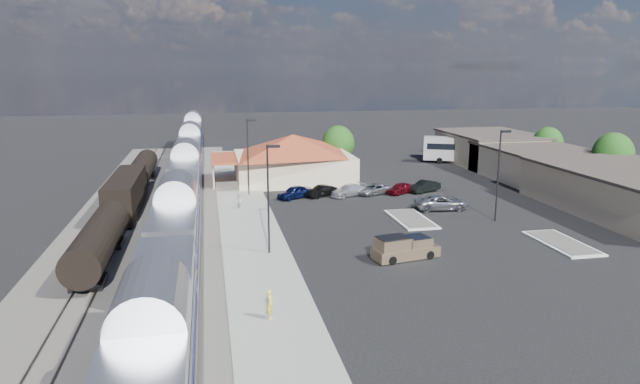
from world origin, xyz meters
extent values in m
plane|color=black|center=(0.00, 0.00, 0.00)|extent=(280.00, 280.00, 0.00)
cube|color=#4C4944|center=(-21.00, 8.00, 0.06)|extent=(16.00, 100.00, 0.12)
cube|color=gray|center=(-12.00, 6.00, 0.09)|extent=(5.50, 92.00, 0.18)
cube|color=silver|center=(-18.00, -27.92, 3.05)|extent=(3.00, 20.00, 5.00)
cube|color=silver|center=(-18.00, -6.92, 3.05)|extent=(3.00, 20.00, 5.00)
cube|color=black|center=(-18.00, -6.92, 0.30)|extent=(2.20, 16.00, 0.60)
cube|color=silver|center=(-18.00, 14.08, 3.05)|extent=(3.00, 20.00, 5.00)
cube|color=black|center=(-18.00, 14.08, 0.30)|extent=(2.20, 16.00, 0.60)
cube|color=silver|center=(-18.00, 35.08, 3.05)|extent=(3.00, 20.00, 5.00)
cube|color=black|center=(-18.00, 35.08, 0.30)|extent=(2.20, 16.00, 0.60)
cube|color=silver|center=(-18.00, 56.08, 3.05)|extent=(3.00, 20.00, 5.00)
cube|color=black|center=(-18.00, 56.08, 0.30)|extent=(2.20, 16.00, 0.60)
cylinder|color=black|center=(-24.00, -5.97, 2.10)|extent=(2.80, 14.00, 2.80)
cube|color=black|center=(-24.00, -5.97, 0.30)|extent=(2.20, 12.00, 0.60)
cube|color=black|center=(-24.00, 10.03, 2.20)|extent=(2.80, 14.00, 3.60)
cube|color=black|center=(-24.00, 10.03, 0.30)|extent=(2.20, 12.00, 0.60)
cylinder|color=black|center=(-24.00, 26.03, 2.10)|extent=(2.80, 14.00, 2.80)
cube|color=black|center=(-24.00, 26.03, 0.30)|extent=(2.20, 12.00, 0.60)
cube|color=beige|center=(-4.50, 24.00, 1.80)|extent=(15.00, 12.00, 3.60)
pyramid|color=maroon|center=(-4.50, 24.00, 4.90)|extent=(15.30, 12.24, 2.60)
cube|color=maroon|center=(-13.60, 24.00, 3.30)|extent=(3.20, 9.60, 0.25)
cube|color=#C6B28C|center=(28.00, 0.00, 2.10)|extent=(14.00, 22.00, 4.20)
cube|color=#C6B28C|center=(28.00, 18.00, 2.00)|extent=(12.00, 18.00, 4.00)
cube|color=#3F3833|center=(28.00, 18.00, 4.15)|extent=(12.40, 18.40, 0.30)
cube|color=#C6B28C|center=(28.00, 32.00, 2.25)|extent=(12.00, 16.00, 4.50)
cube|color=#3F3833|center=(28.00, 32.00, 4.65)|extent=(12.40, 16.40, 0.30)
cube|color=silver|center=(4.00, 2.00, 0.07)|extent=(3.30, 7.50, 0.15)
cube|color=#4C4944|center=(4.00, 2.00, 0.16)|extent=(2.70, 6.90, 0.10)
cube|color=silver|center=(14.00, -8.00, 0.07)|extent=(3.30, 7.50, 0.15)
cube|color=#4C4944|center=(14.00, -8.00, 0.16)|extent=(2.70, 6.90, 0.10)
cylinder|color=black|center=(-11.00, -6.00, 4.50)|extent=(0.16, 0.16, 9.00)
cube|color=black|center=(-10.50, -6.00, 8.85)|extent=(1.00, 0.25, 0.22)
cylinder|color=black|center=(-11.00, 16.00, 4.50)|extent=(0.16, 0.16, 9.00)
cube|color=black|center=(-10.50, 16.00, 8.85)|extent=(1.00, 0.25, 0.22)
cylinder|color=black|center=(12.00, 0.00, 4.50)|extent=(0.16, 0.16, 9.00)
cube|color=black|center=(12.50, 0.00, 8.85)|extent=(1.00, 0.25, 0.22)
cylinder|color=#382314|center=(34.00, 12.00, 1.43)|extent=(0.30, 0.30, 2.86)
ellipsoid|color=#194012|center=(34.00, 12.00, 4.23)|extent=(4.94, 4.94, 5.46)
cylinder|color=#382314|center=(34.00, 26.00, 1.28)|extent=(0.30, 0.30, 2.55)
ellipsoid|color=#194012|center=(34.00, 26.00, 3.77)|extent=(4.41, 4.41, 4.87)
cylinder|color=#382314|center=(3.00, 30.00, 1.36)|extent=(0.30, 0.30, 2.73)
ellipsoid|color=#194012|center=(3.00, 30.00, 4.03)|extent=(4.71, 4.71, 5.21)
cube|color=#987F5E|center=(-0.48, -8.96, 0.53)|extent=(5.59, 2.95, 0.87)
cube|color=#987F5E|center=(-0.48, -8.96, 1.21)|extent=(2.35, 2.20, 0.92)
cube|color=#987F5E|center=(-0.48, -8.96, 1.30)|extent=(2.87, 2.31, 1.06)
cylinder|color=black|center=(1.36, -9.47, 0.35)|extent=(0.74, 0.40, 0.70)
cylinder|color=black|center=(1.02, -7.76, 0.35)|extent=(0.74, 0.40, 0.70)
cylinder|color=black|center=(-1.97, -10.15, 0.35)|extent=(0.74, 0.40, 0.70)
cylinder|color=black|center=(-2.32, -8.44, 0.35)|extent=(0.74, 0.40, 0.70)
imported|color=#A3A4AB|center=(8.60, 5.32, 0.78)|extent=(5.78, 3.03, 1.55)
cube|color=silver|center=(24.00, 32.68, 2.26)|extent=(12.64, 7.55, 3.57)
cube|color=black|center=(24.00, 32.68, 2.69)|extent=(11.74, 7.18, 0.95)
cylinder|color=black|center=(27.55, 29.78, 0.47)|extent=(0.99, 0.67, 0.95)
cylinder|color=black|center=(28.53, 32.04, 0.47)|extent=(0.99, 0.67, 0.95)
cylinder|color=black|center=(20.04, 33.06, 0.47)|extent=(0.99, 0.67, 0.95)
cylinder|color=black|center=(21.03, 35.32, 0.47)|extent=(0.99, 0.67, 0.95)
imported|color=#DEDE45|center=(-12.28, -18.27, 1.10)|extent=(0.54, 0.73, 1.85)
imported|color=silver|center=(-12.58, 9.11, 1.04)|extent=(0.87, 0.99, 1.72)
imported|color=#0D1645|center=(-5.93, 13.61, 0.74)|extent=(4.60, 3.71, 1.47)
imported|color=black|center=(-2.73, 13.91, 0.66)|extent=(4.15, 3.30, 1.32)
imported|color=silver|center=(0.47, 13.61, 0.68)|extent=(5.03, 3.75, 1.35)
imported|color=#919599|center=(3.67, 13.91, 0.64)|extent=(5.03, 3.88, 1.27)
imported|color=maroon|center=(6.87, 13.61, 0.66)|extent=(4.15, 3.34, 1.33)
imported|color=black|center=(10.07, 13.91, 0.71)|extent=(4.53, 3.27, 1.42)
camera|label=1|loc=(-15.51, -49.90, 14.94)|focal=32.00mm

